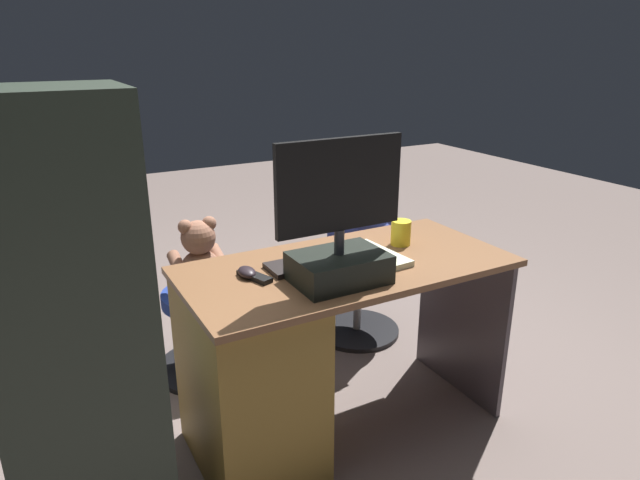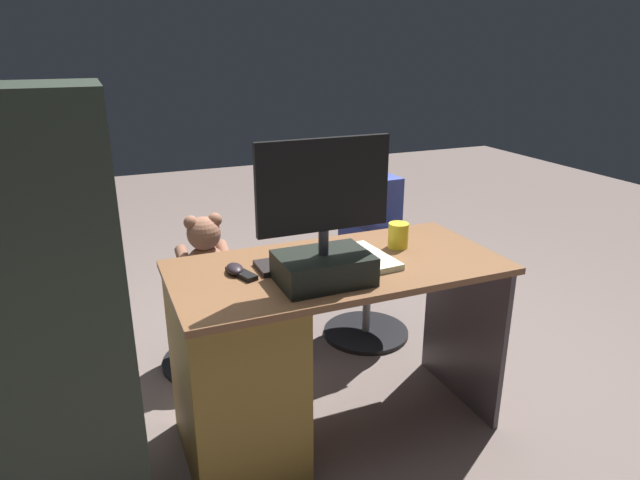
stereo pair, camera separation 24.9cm
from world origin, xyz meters
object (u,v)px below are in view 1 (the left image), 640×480
Objects in this scene: keyboard at (320,261)px; tv_remote at (254,276)px; desk at (272,364)px; cup at (401,233)px; visitor_chair at (358,291)px; monitor at (339,240)px; office_chair_teddy at (205,326)px; teddy_bear at (199,259)px; person at (343,229)px; computer_mouse at (247,272)px.

tv_remote is (0.28, 0.01, -0.00)m from keyboard.
desk is 0.36m from tv_remote.
cup reaches higher than keyboard.
keyboard is 0.89× the size of visitor_chair.
monitor is 4.89× the size of cup.
office_chair_teddy is 1.38× the size of teddy_bear.
desk is at bearing 6.67° from cup.
teddy_bear is (0.00, -0.69, -0.17)m from tv_remote.
computer_mouse is at bearing 38.11° from person.
computer_mouse is 0.19× the size of office_chair_teddy.
monitor is at bearing 106.87° from office_chair_teddy.
desk is at bearing 120.97° from tv_remote.
person reaches higher than teddy_bear.
keyboard reaches higher than visitor_chair.
tv_remote reaches higher than desk.
person is at bearing -122.16° from monitor.
visitor_chair is at bearing 176.85° from person.
computer_mouse is 0.26× the size of teddy_bear.
keyboard is 0.83× the size of office_chair_teddy.
keyboard is at bearing 3.69° from cup.
keyboard is at bearing 46.89° from visitor_chair.
person is at bearing -159.01° from tv_remote.
office_chair_teddy is at bearing 90.00° from teddy_bear.
desk is 2.70× the size of visitor_chair.
tv_remote is 0.30× the size of office_chair_teddy.
monitor reaches higher than person.
tv_remote is at bearing 3.34° from cup.
office_chair_teddy is at bearing -3.15° from visitor_chair.
teddy_bear is at bearing -86.62° from desk.
desk is at bearing -31.37° from monitor.
person is (-0.76, -0.64, -0.13)m from tv_remote.
desk is 1.16× the size of person.
teddy_bear reaches higher than keyboard.
office_chair_teddy is 0.46× the size of person.
cup is at bearing -173.33° from desk.
cup is (-0.42, -0.20, -0.10)m from monitor.
computer_mouse is at bearing 88.64° from office_chair_teddy.
visitor_chair is (-0.58, -0.62, -0.51)m from keyboard.
monitor is 0.46× the size of person.
keyboard is 0.40m from cup.
cup is 0.70× the size of tv_remote.
tv_remote reaches higher than office_chair_teddy.
cup is 1.09m from office_chair_teddy.
computer_mouse is 1.18m from visitor_chair.
tv_remote is (0.68, 0.04, -0.04)m from cup.
desk is 2.50× the size of monitor.
office_chair_teddy and visitor_chair have the same top height.
office_chair_teddy is (0.26, -0.85, -0.67)m from monitor.
person reaches higher than keyboard.
cup reaches higher than teddy_bear.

